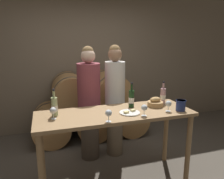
# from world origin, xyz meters

# --- Properties ---
(stone_wall_back) EXTENTS (10.00, 0.12, 3.20)m
(stone_wall_back) POSITION_xyz_m (0.00, 2.00, 1.60)
(stone_wall_back) COLOR #7F705B
(stone_wall_back) RESTS_ON ground_plane
(barrel_stack) EXTENTS (2.09, 0.83, 1.20)m
(barrel_stack) POSITION_xyz_m (0.00, 1.47, 0.54)
(barrel_stack) COLOR #A87A47
(barrel_stack) RESTS_ON ground_plane
(tasting_table) EXTENTS (1.88, 0.65, 0.94)m
(tasting_table) POSITION_xyz_m (0.00, 0.00, 0.81)
(tasting_table) COLOR #99754C
(tasting_table) RESTS_ON ground_plane
(person_left) EXTENTS (0.34, 0.34, 1.70)m
(person_left) POSITION_xyz_m (-0.18, 0.69, 0.87)
(person_left) COLOR #4C4238
(person_left) RESTS_ON ground_plane
(person_right) EXTENTS (0.30, 0.30, 1.72)m
(person_right) POSITION_xyz_m (0.22, 0.69, 0.90)
(person_right) COLOR #756651
(person_right) RESTS_ON ground_plane
(wine_bottle_red) EXTENTS (0.07, 0.07, 0.32)m
(wine_bottle_red) POSITION_xyz_m (0.26, 0.12, 1.06)
(wine_bottle_red) COLOR #193819
(wine_bottle_red) RESTS_ON tasting_table
(wine_bottle_white) EXTENTS (0.07, 0.07, 0.31)m
(wine_bottle_white) POSITION_xyz_m (-0.70, 0.09, 1.05)
(wine_bottle_white) COLOR #ADBC7F
(wine_bottle_white) RESTS_ON tasting_table
(wine_bottle_rose) EXTENTS (0.07, 0.07, 0.30)m
(wine_bottle_rose) POSITION_xyz_m (0.74, 0.16, 1.05)
(wine_bottle_rose) COLOR #BC8E93
(wine_bottle_rose) RESTS_ON tasting_table
(blue_crock) EXTENTS (0.12, 0.12, 0.13)m
(blue_crock) POSITION_xyz_m (0.78, -0.18, 1.01)
(blue_crock) COLOR navy
(blue_crock) RESTS_ON tasting_table
(bread_basket) EXTENTS (0.20, 0.20, 0.13)m
(bread_basket) POSITION_xyz_m (0.57, 0.06, 0.99)
(bread_basket) COLOR tan
(bread_basket) RESTS_ON tasting_table
(cheese_plate) EXTENTS (0.24, 0.24, 0.04)m
(cheese_plate) POSITION_xyz_m (0.15, -0.09, 0.95)
(cheese_plate) COLOR white
(cheese_plate) RESTS_ON tasting_table
(wine_glass_far_left) EXTENTS (0.07, 0.07, 0.13)m
(wine_glass_far_left) POSITION_xyz_m (-0.72, -0.01, 1.04)
(wine_glass_far_left) COLOR white
(wine_glass_far_left) RESTS_ON tasting_table
(wine_glass_left) EXTENTS (0.07, 0.07, 0.13)m
(wine_glass_left) POSITION_xyz_m (-0.16, -0.27, 1.04)
(wine_glass_left) COLOR white
(wine_glass_left) RESTS_ON tasting_table
(wine_glass_center) EXTENTS (0.07, 0.07, 0.13)m
(wine_glass_center) POSITION_xyz_m (0.27, -0.22, 1.04)
(wine_glass_center) COLOR white
(wine_glass_center) RESTS_ON tasting_table
(wine_glass_right) EXTENTS (0.07, 0.07, 0.13)m
(wine_glass_right) POSITION_xyz_m (0.62, -0.16, 1.04)
(wine_glass_right) COLOR white
(wine_glass_right) RESTS_ON tasting_table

